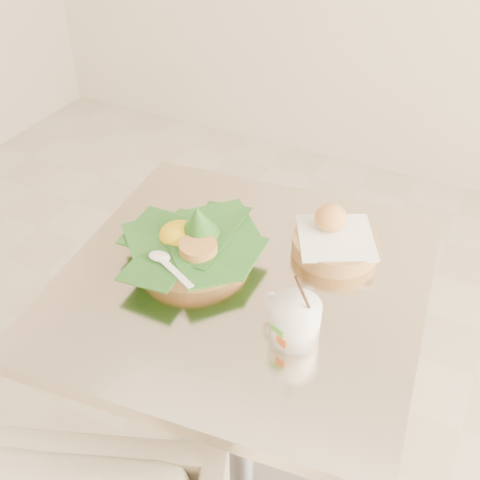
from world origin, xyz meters
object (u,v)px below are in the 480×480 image
at_px(bread_basket, 334,240).
at_px(cafe_table, 243,354).
at_px(coffee_mug, 294,319).
at_px(rice_basket, 193,242).

bearing_deg(bread_basket, cafe_table, -128.45).
bearing_deg(coffee_mug, cafe_table, 146.31).
xyz_separation_m(bread_basket, coffee_mug, (0.02, -0.26, 0.01)).
distance_m(rice_basket, bread_basket, 0.29).
xyz_separation_m(cafe_table, coffee_mug, (0.15, -0.10, 0.26)).
xyz_separation_m(cafe_table, bread_basket, (0.13, 0.16, 0.25)).
distance_m(bread_basket, coffee_mug, 0.26).
xyz_separation_m(rice_basket, bread_basket, (0.25, 0.15, -0.01)).
bearing_deg(cafe_table, bread_basket, 51.55).
relative_size(bread_basket, coffee_mug, 1.34).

